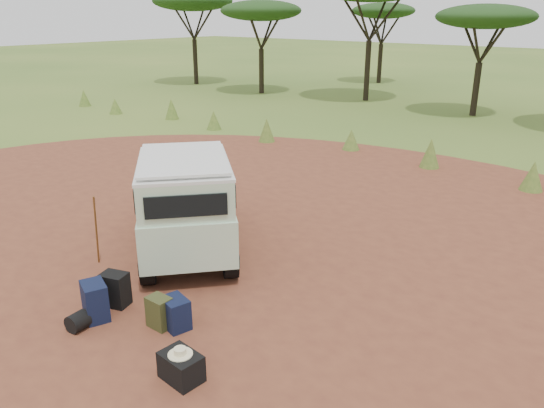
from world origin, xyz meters
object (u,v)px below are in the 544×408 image
Objects in this scene: backpack_navy at (95,301)px; backpack_olive at (160,312)px; duffel_navy at (175,313)px; backpack_black at (115,290)px; hard_case at (181,367)px; walking_staff at (96,231)px; safari_vehicle at (186,202)px.

backpack_navy is 1.06m from backpack_olive.
backpack_olive reaches higher than duffel_navy.
hard_case is at bearing -33.44° from backpack_black.
walking_staff is at bearing 136.35° from backpack_black.
backpack_olive is at bearing -130.60° from duffel_navy.
backpack_navy is 1.22× the size of backpack_olive.
backpack_olive is (1.05, 0.04, -0.03)m from backpack_black.
backpack_olive is 1.32m from hard_case.
duffel_navy is 1.23m from hard_case.
duffel_navy is (1.14, 0.61, -0.06)m from backpack_navy.
duffel_navy is (0.20, 0.14, -0.01)m from backpack_olive.
backpack_olive reaches higher than hard_case.
safari_vehicle reaches higher than backpack_olive.
safari_vehicle reaches higher than backpack_black.
backpack_navy is 1.29m from duffel_navy.
safari_vehicle is 7.80× the size of hard_case.
backpack_black is at bearing 169.47° from hard_case.
backpack_navy is at bearing -179.84° from hard_case.
backpack_navy is at bearing -95.33° from backpack_black.
safari_vehicle is 2.48m from backpack_black.
safari_vehicle is 2.90m from backpack_navy.
safari_vehicle is 2.98m from duffel_navy.
safari_vehicle is at bearing 140.60° from hard_case.
backpack_black is at bearing -30.40° from safari_vehicle.
backpack_olive is 0.93× the size of hard_case.
safari_vehicle reaches higher than duffel_navy.
backpack_navy is (0.10, -0.43, 0.02)m from backpack_black.
safari_vehicle is 2.95m from backpack_olive.
walking_staff is 2.77m from duffel_navy.
backpack_olive is (2.49, -0.63, -0.45)m from walking_staff.
duffel_navy is at bearing -79.66° from walking_staff.
backpack_navy reaches higher than backpack_black.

